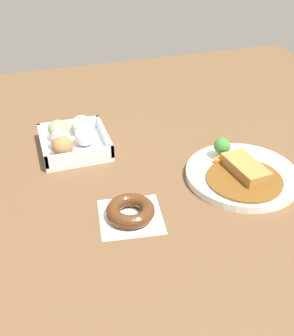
# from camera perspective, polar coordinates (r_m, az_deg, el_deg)

# --- Properties ---
(ground_plane) EXTENTS (1.60, 1.60, 0.00)m
(ground_plane) POSITION_cam_1_polar(r_m,az_deg,el_deg) (0.95, 2.56, -1.63)
(ground_plane) COLOR brown
(curry_plate) EXTENTS (0.26, 0.26, 0.07)m
(curry_plate) POSITION_cam_1_polar(r_m,az_deg,el_deg) (0.97, 12.88, -0.69)
(curry_plate) COLOR white
(curry_plate) RESTS_ON ground_plane
(donut_box) EXTENTS (0.18, 0.17, 0.06)m
(donut_box) POSITION_cam_1_polar(r_m,az_deg,el_deg) (1.07, -10.31, 3.93)
(donut_box) COLOR silver
(donut_box) RESTS_ON ground_plane
(chocolate_ring_donut) EXTENTS (0.14, 0.14, 0.03)m
(chocolate_ring_donut) POSITION_cam_1_polar(r_m,az_deg,el_deg) (0.84, -2.29, -5.97)
(chocolate_ring_donut) COLOR white
(chocolate_ring_donut) RESTS_ON ground_plane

